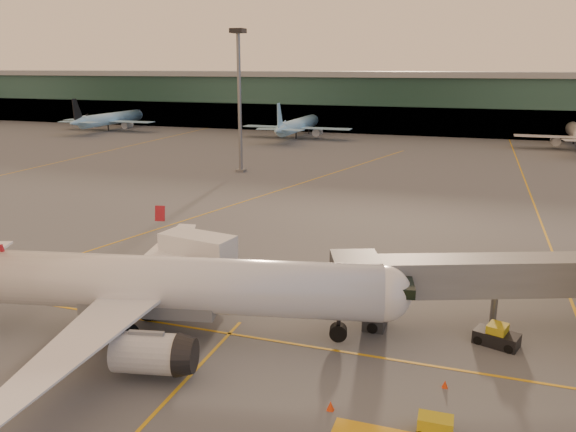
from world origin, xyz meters
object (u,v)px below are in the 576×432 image
(main_airplane, at_px, (148,286))
(gpu_cart, at_px, (435,427))
(catering_truck, at_px, (199,259))
(pushback_tug, at_px, (497,337))

(main_airplane, bearing_deg, gpu_cart, -26.86)
(catering_truck, xyz_separation_m, gpu_cart, (21.34, -14.39, -2.34))
(gpu_cart, relative_size, pushback_tug, 0.58)
(catering_truck, relative_size, pushback_tug, 2.05)
(catering_truck, relative_size, gpu_cart, 3.54)
(main_airplane, distance_m, catering_truck, 8.81)
(catering_truck, height_order, pushback_tug, catering_truck)
(main_airplane, height_order, gpu_cart, main_airplane)
(main_airplane, distance_m, pushback_tug, 25.30)
(catering_truck, bearing_deg, main_airplane, -77.80)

